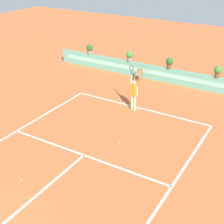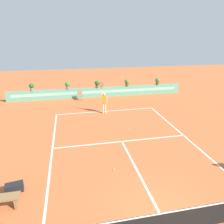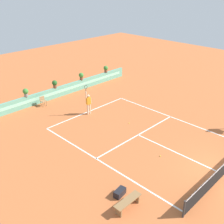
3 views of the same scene
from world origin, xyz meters
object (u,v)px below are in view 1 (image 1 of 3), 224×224
(potted_plant_centre, at_px, (169,62))
(potted_plant_left, at_px, (130,56))
(tennis_ball_near_baseline, at_px, (119,143))
(tennis_ball_mid_court, at_px, (21,180))
(potted_plant_right, at_px, (218,71))
(tennis_player, at_px, (134,93))
(potted_plant_far_left, at_px, (89,49))
(ball_kid_chair, at_px, (139,74))

(potted_plant_centre, bearing_deg, potted_plant_left, 180.00)
(tennis_ball_near_baseline, distance_m, tennis_ball_mid_court, 4.75)
(tennis_ball_near_baseline, bearing_deg, potted_plant_left, 115.25)
(potted_plant_right, distance_m, potted_plant_centre, 3.18)
(tennis_ball_mid_court, distance_m, potted_plant_right, 13.44)
(tennis_ball_near_baseline, relative_size, tennis_ball_mid_court, 1.00)
(tennis_player, xyz_separation_m, potted_plant_right, (3.29, 4.87, 0.36))
(tennis_player, distance_m, tennis_ball_near_baseline, 3.80)
(potted_plant_right, height_order, potted_plant_far_left, same)
(tennis_ball_mid_court, bearing_deg, potted_plant_centre, 85.63)
(tennis_ball_mid_court, xyz_separation_m, potted_plant_left, (-2.01, 12.71, 1.38))
(ball_kid_chair, height_order, potted_plant_right, potted_plant_right)
(potted_plant_right, height_order, potted_plant_left, same)
(tennis_ball_near_baseline, distance_m, potted_plant_centre, 8.54)
(potted_plant_centre, bearing_deg, potted_plant_right, 0.00)
(tennis_player, bearing_deg, potted_plant_centre, 88.69)
(ball_kid_chair, height_order, potted_plant_far_left, potted_plant_far_left)
(ball_kid_chair, bearing_deg, tennis_ball_near_baseline, -69.81)
(tennis_ball_mid_court, distance_m, potted_plant_far_left, 13.88)
(potted_plant_far_left, bearing_deg, potted_plant_right, 0.00)
(potted_plant_right, height_order, potted_plant_centre, same)
(tennis_player, relative_size, potted_plant_far_left, 3.57)
(tennis_ball_mid_court, xyz_separation_m, potted_plant_right, (4.15, 12.71, 1.38))
(ball_kid_chair, height_order, tennis_player, tennis_player)
(tennis_player, bearing_deg, tennis_ball_near_baseline, -72.87)
(potted_plant_right, relative_size, potted_plant_centre, 1.00)
(potted_plant_right, bearing_deg, potted_plant_far_left, 180.00)
(potted_plant_far_left, bearing_deg, tennis_ball_near_baseline, -48.69)
(ball_kid_chair, distance_m, tennis_ball_mid_court, 12.01)
(ball_kid_chair, xyz_separation_m, tennis_ball_mid_court, (0.87, -11.97, -0.44))
(ball_kid_chair, bearing_deg, potted_plant_far_left, 170.86)
(tennis_player, xyz_separation_m, tennis_ball_near_baseline, (1.08, -3.50, -1.02))
(tennis_ball_mid_court, height_order, potted_plant_far_left, potted_plant_far_left)
(tennis_player, height_order, tennis_ball_mid_court, tennis_player)
(ball_kid_chair, xyz_separation_m, potted_plant_centre, (1.84, 0.73, 0.93))
(tennis_ball_mid_court, relative_size, potted_plant_right, 0.09)
(tennis_ball_mid_court, bearing_deg, tennis_ball_near_baseline, 65.91)
(tennis_player, relative_size, tennis_ball_near_baseline, 38.01)
(ball_kid_chair, relative_size, tennis_ball_near_baseline, 12.50)
(potted_plant_right, distance_m, potted_plant_far_left, 9.56)
(potted_plant_far_left, xyz_separation_m, potted_plant_left, (3.41, 0.00, 0.00))
(tennis_ball_near_baseline, height_order, tennis_ball_mid_court, same)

